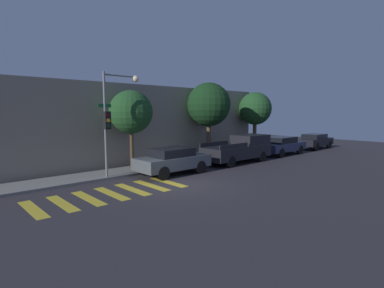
% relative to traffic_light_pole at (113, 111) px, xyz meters
% --- Properties ---
extents(ground_plane, '(60.00, 60.00, 0.00)m').
position_rel_traffic_light_pole_xyz_m(ground_plane, '(1.57, -3.37, -3.54)').
color(ground_plane, '#2D2B30').
extents(sidewalk, '(26.00, 2.14, 0.14)m').
position_rel_traffic_light_pole_xyz_m(sidewalk, '(1.57, 0.90, -3.47)').
color(sidewalk, slate).
rests_on(sidewalk, ground).
extents(building_row, '(26.00, 6.00, 5.22)m').
position_rel_traffic_light_pole_xyz_m(building_row, '(1.57, 5.37, -0.93)').
color(building_row, gray).
rests_on(building_row, ground).
extents(crosswalk, '(6.59, 2.60, 0.00)m').
position_rel_traffic_light_pole_xyz_m(crosswalk, '(-1.56, -2.57, -3.54)').
color(crosswalk, gold).
rests_on(crosswalk, ground).
extents(traffic_light_pole, '(2.36, 0.56, 5.49)m').
position_rel_traffic_light_pole_xyz_m(traffic_light_pole, '(0.00, 0.00, 0.00)').
color(traffic_light_pole, slate).
rests_on(traffic_light_pole, ground).
extents(sedan_near_corner, '(4.23, 1.87, 1.49)m').
position_rel_traffic_light_pole_xyz_m(sedan_near_corner, '(2.86, -1.27, -2.74)').
color(sedan_near_corner, '#4C5156').
rests_on(sedan_near_corner, ground).
extents(pickup_truck, '(5.38, 1.97, 1.85)m').
position_rel_traffic_light_pole_xyz_m(pickup_truck, '(8.79, -1.27, -2.60)').
color(pickup_truck, black).
rests_on(pickup_truck, ground).
extents(sedan_middle, '(4.66, 1.87, 1.46)m').
position_rel_traffic_light_pole_xyz_m(sedan_middle, '(14.12, -1.27, -2.75)').
color(sedan_middle, '#2D3351').
rests_on(sedan_middle, ground).
extents(sedan_far_end, '(4.24, 1.76, 1.40)m').
position_rel_traffic_light_pole_xyz_m(sedan_far_end, '(19.94, -1.27, -2.77)').
color(sedan_far_end, black).
rests_on(sedan_far_end, ground).
extents(tree_near_corner, '(2.54, 2.54, 4.74)m').
position_rel_traffic_light_pole_xyz_m(tree_near_corner, '(1.76, 1.21, -0.08)').
color(tree_near_corner, '#4C3823').
rests_on(tree_near_corner, ground).
extents(tree_midblock, '(3.17, 3.17, 5.58)m').
position_rel_traffic_light_pole_xyz_m(tree_midblock, '(8.24, 1.21, 0.44)').
color(tree_midblock, brown).
rests_on(tree_midblock, ground).
extents(tree_far_end, '(2.78, 2.78, 5.14)m').
position_rel_traffic_light_pole_xyz_m(tree_far_end, '(13.88, 1.21, 0.17)').
color(tree_far_end, brown).
rests_on(tree_far_end, ground).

